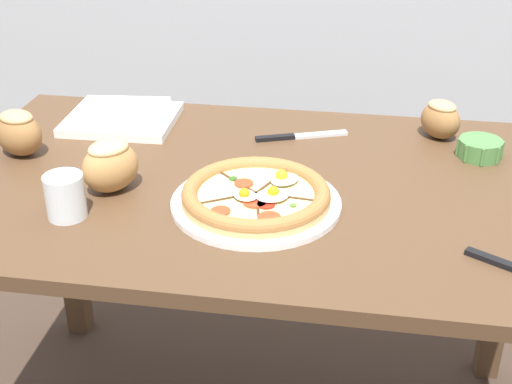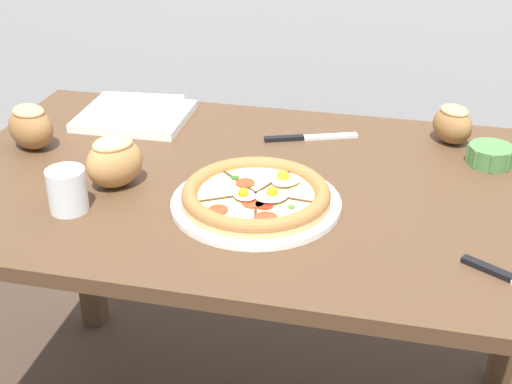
{
  "view_description": "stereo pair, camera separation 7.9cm",
  "coord_description": "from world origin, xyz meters",
  "px_view_note": "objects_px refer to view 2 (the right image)",
  "views": [
    {
      "loc": [
        0.21,
        -1.27,
        1.4
      ],
      "look_at": [
        0.02,
        -0.1,
        0.76
      ],
      "focal_mm": 50.0,
      "sensor_mm": 36.0,
      "label": 1
    },
    {
      "loc": [
        0.29,
        -1.26,
        1.4
      ],
      "look_at": [
        0.02,
        -0.1,
        0.76
      ],
      "focal_mm": 50.0,
      "sensor_mm": 36.0,
      "label": 2
    }
  ],
  "objects_px": {
    "napkin_folded": "(134,114)",
    "bread_piece_near": "(114,160)",
    "pizza": "(256,197)",
    "knife_main": "(310,137)",
    "dining_table": "(259,225)",
    "ramekin_bowl": "(491,154)",
    "water_glass": "(68,193)",
    "bread_piece_mid": "(31,126)",
    "bread_piece_far": "(453,123)"
  },
  "relations": [
    {
      "from": "bread_piece_near",
      "to": "bread_piece_far",
      "type": "bearing_deg",
      "value": 29.29
    },
    {
      "from": "dining_table",
      "to": "bread_piece_far",
      "type": "relative_size",
      "value": 10.62
    },
    {
      "from": "pizza",
      "to": "bread_piece_mid",
      "type": "distance_m",
      "value": 0.56
    },
    {
      "from": "pizza",
      "to": "knife_main",
      "type": "xyz_separation_m",
      "value": [
        0.05,
        0.33,
        -0.02
      ]
    },
    {
      "from": "pizza",
      "to": "ramekin_bowl",
      "type": "height_order",
      "value": "pizza"
    },
    {
      "from": "bread_piece_near",
      "to": "bread_piece_far",
      "type": "relative_size",
      "value": 1.2
    },
    {
      "from": "bread_piece_near",
      "to": "dining_table",
      "type": "bearing_deg",
      "value": 16.91
    },
    {
      "from": "pizza",
      "to": "dining_table",
      "type": "bearing_deg",
      "value": 99.72
    },
    {
      "from": "ramekin_bowl",
      "to": "water_glass",
      "type": "distance_m",
      "value": 0.87
    },
    {
      "from": "pizza",
      "to": "ramekin_bowl",
      "type": "bearing_deg",
      "value": 33.41
    },
    {
      "from": "pizza",
      "to": "water_glass",
      "type": "bearing_deg",
      "value": -164.5
    },
    {
      "from": "dining_table",
      "to": "napkin_folded",
      "type": "distance_m",
      "value": 0.46
    },
    {
      "from": "bread_piece_mid",
      "to": "bread_piece_far",
      "type": "bearing_deg",
      "value": 14.86
    },
    {
      "from": "pizza",
      "to": "bread_piece_far",
      "type": "height_order",
      "value": "bread_piece_far"
    },
    {
      "from": "knife_main",
      "to": "pizza",
      "type": "bearing_deg",
      "value": -119.0
    },
    {
      "from": "ramekin_bowl",
      "to": "knife_main",
      "type": "xyz_separation_m",
      "value": [
        -0.39,
        0.04,
        -0.02
      ]
    },
    {
      "from": "ramekin_bowl",
      "to": "bread_piece_far",
      "type": "bearing_deg",
      "value": 130.37
    },
    {
      "from": "bread_piece_far",
      "to": "pizza",
      "type": "bearing_deg",
      "value": -133.16
    },
    {
      "from": "water_glass",
      "to": "bread_piece_far",
      "type": "bearing_deg",
      "value": 34.4
    },
    {
      "from": "bread_piece_far",
      "to": "bread_piece_mid",
      "type": "bearing_deg",
      "value": -165.14
    },
    {
      "from": "bread_piece_mid",
      "to": "bread_piece_far",
      "type": "xyz_separation_m",
      "value": [
        0.91,
        0.24,
        -0.01
      ]
    },
    {
      "from": "ramekin_bowl",
      "to": "knife_main",
      "type": "distance_m",
      "value": 0.4
    },
    {
      "from": "bread_piece_far",
      "to": "dining_table",
      "type": "bearing_deg",
      "value": -143.24
    },
    {
      "from": "bread_piece_near",
      "to": "bread_piece_mid",
      "type": "distance_m",
      "value": 0.28
    },
    {
      "from": "dining_table",
      "to": "knife_main",
      "type": "relative_size",
      "value": 6.22
    },
    {
      "from": "ramekin_bowl",
      "to": "knife_main",
      "type": "relative_size",
      "value": 0.48
    },
    {
      "from": "pizza",
      "to": "napkin_folded",
      "type": "height_order",
      "value": "pizza"
    },
    {
      "from": "ramekin_bowl",
      "to": "bread_piece_mid",
      "type": "xyz_separation_m",
      "value": [
        -0.99,
        -0.15,
        0.03
      ]
    },
    {
      "from": "ramekin_bowl",
      "to": "pizza",
      "type": "bearing_deg",
      "value": -146.59
    },
    {
      "from": "dining_table",
      "to": "napkin_folded",
      "type": "height_order",
      "value": "napkin_folded"
    },
    {
      "from": "bread_piece_far",
      "to": "water_glass",
      "type": "height_order",
      "value": "bread_piece_far"
    },
    {
      "from": "bread_piece_mid",
      "to": "pizza",
      "type": "bearing_deg",
      "value": -14.99
    },
    {
      "from": "napkin_folded",
      "to": "bread_piece_near",
      "type": "xyz_separation_m",
      "value": [
        0.09,
        -0.33,
        0.04
      ]
    },
    {
      "from": "bread_piece_mid",
      "to": "knife_main",
      "type": "xyz_separation_m",
      "value": [
        0.59,
        0.19,
        -0.05
      ]
    },
    {
      "from": "dining_table",
      "to": "knife_main",
      "type": "bearing_deg",
      "value": 73.93
    },
    {
      "from": "pizza",
      "to": "water_glass",
      "type": "xyz_separation_m",
      "value": [
        -0.34,
        -0.09,
        0.02
      ]
    },
    {
      "from": "water_glass",
      "to": "pizza",
      "type": "bearing_deg",
      "value": 15.5
    },
    {
      "from": "napkin_folded",
      "to": "bread_piece_near",
      "type": "height_order",
      "value": "bread_piece_near"
    },
    {
      "from": "bread_piece_far",
      "to": "bread_piece_near",
      "type": "bearing_deg",
      "value": -150.71
    },
    {
      "from": "ramekin_bowl",
      "to": "bread_piece_mid",
      "type": "distance_m",
      "value": 1.0
    },
    {
      "from": "ramekin_bowl",
      "to": "napkin_folded",
      "type": "distance_m",
      "value": 0.83
    },
    {
      "from": "ramekin_bowl",
      "to": "napkin_folded",
      "type": "relative_size",
      "value": 0.39
    },
    {
      "from": "pizza",
      "to": "water_glass",
      "type": "distance_m",
      "value": 0.35
    },
    {
      "from": "pizza",
      "to": "knife_main",
      "type": "distance_m",
      "value": 0.34
    },
    {
      "from": "dining_table",
      "to": "bread_piece_far",
      "type": "height_order",
      "value": "bread_piece_far"
    },
    {
      "from": "bread_piece_near",
      "to": "water_glass",
      "type": "xyz_separation_m",
      "value": [
        -0.05,
        -0.11,
        -0.02
      ]
    },
    {
      "from": "bread_piece_mid",
      "to": "bread_piece_far",
      "type": "distance_m",
      "value": 0.94
    },
    {
      "from": "knife_main",
      "to": "water_glass",
      "type": "xyz_separation_m",
      "value": [
        -0.39,
        -0.43,
        0.03
      ]
    },
    {
      "from": "knife_main",
      "to": "napkin_folded",
      "type": "bearing_deg",
      "value": 157.15
    },
    {
      "from": "pizza",
      "to": "napkin_folded",
      "type": "bearing_deg",
      "value": 137.79
    }
  ]
}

